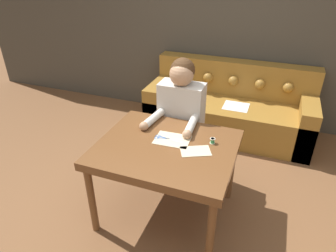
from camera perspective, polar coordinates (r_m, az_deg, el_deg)
name	(u,v)px	position (r m, az deg, el deg)	size (l,w,h in m)	color
ground_plane	(172,212)	(2.85, 0.75, -16.14)	(16.00, 16.00, 0.00)	brown
wall_back	(229,24)	(4.08, 11.46, 18.55)	(8.00, 0.06, 2.60)	#474238
dining_table	(166,154)	(2.44, -0.38, -5.26)	(1.10, 0.92, 0.72)	brown
couch	(229,109)	(3.97, 11.52, 3.20)	(2.05, 0.82, 0.89)	olive
person	(181,119)	(2.93, 2.45, 1.34)	(0.47, 0.61, 1.26)	#33281E
pattern_paper_main	(172,140)	(2.47, 0.84, -2.61)	(0.30, 0.23, 0.00)	beige
pattern_paper_offcut	(195,151)	(2.34, 5.24, -4.83)	(0.27, 0.23, 0.00)	beige
scissors	(164,138)	(2.49, -0.79, -2.31)	(0.24, 0.08, 0.01)	silver
thread_spool	(213,141)	(2.44, 8.48, -2.82)	(0.04, 0.04, 0.05)	#338C4C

